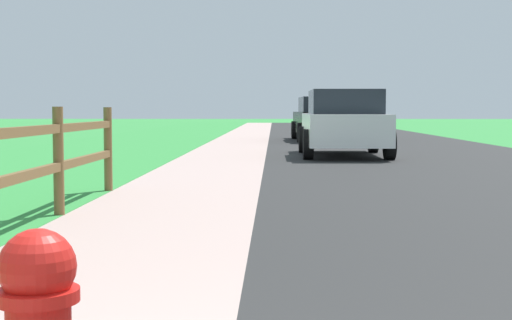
% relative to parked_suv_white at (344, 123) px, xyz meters
% --- Properties ---
extents(ground_plane, '(120.00, 120.00, 0.00)m').
position_rel_parked_suv_white_xyz_m(ground_plane, '(-1.84, 8.62, -0.79)').
color(ground_plane, green).
extents(road_asphalt, '(7.00, 66.00, 0.01)m').
position_rel_parked_suv_white_xyz_m(road_asphalt, '(1.66, 10.62, -0.78)').
color(road_asphalt, '#292929').
rests_on(road_asphalt, ground).
extents(curb_concrete, '(6.00, 66.00, 0.01)m').
position_rel_parked_suv_white_xyz_m(curb_concrete, '(-4.84, 10.62, -0.78)').
color(curb_concrete, '#BA9D95').
rests_on(curb_concrete, ground).
extents(grass_verge, '(5.00, 66.00, 0.00)m').
position_rel_parked_suv_white_xyz_m(grass_verge, '(-6.34, 10.62, -0.78)').
color(grass_verge, green).
rests_on(grass_verge, ground).
extents(parked_suv_white, '(2.02, 4.33, 1.55)m').
position_rel_parked_suv_white_xyz_m(parked_suv_white, '(0.00, 0.00, 0.00)').
color(parked_suv_white, white).
rests_on(parked_suv_white, ground).
extents(parked_car_black, '(2.12, 4.98, 1.54)m').
position_rel_parked_suv_white_xyz_m(parked_car_black, '(0.06, 8.75, -0.01)').
color(parked_car_black, black).
rests_on(parked_car_black, ground).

